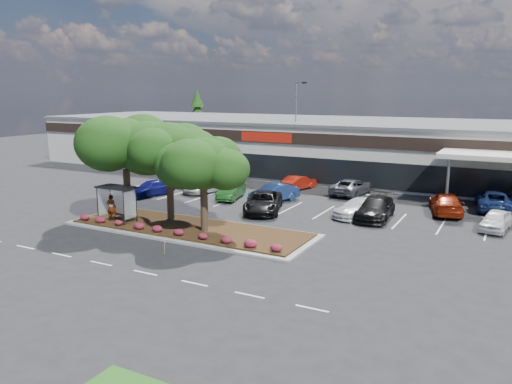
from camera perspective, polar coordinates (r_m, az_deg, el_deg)
The scene contains 27 objects.
ground at distance 31.21m, azimuth -8.90°, elevation -6.59°, with size 160.00×160.00×0.00m, color black.
retail_store at distance 60.63m, azimuth 10.63°, elevation 5.14°, with size 80.40×25.20×6.25m.
landscape_island at distance 35.39m, azimuth -7.64°, elevation -4.17°, with size 18.00×6.00×0.26m.
lane_markings at distance 39.76m, azimuth -0.06°, elevation -2.51°, with size 33.12×20.06×0.01m.
shrub_row at distance 33.67m, azimuth -9.73°, elevation -4.36°, with size 17.00×0.80×0.50m, color maroon, non-canonical shape.
bus_shelter at distance 37.54m, azimuth -15.52°, elevation -0.17°, with size 2.75×1.55×2.59m.
island_tree_west at distance 38.68m, azimuth -14.64°, elevation 3.07°, with size 7.20×7.20×7.89m, color black, non-canonical shape.
island_tree_mid at distance 37.01m, azimuth -9.87°, elevation 2.46°, with size 6.60×6.60×7.32m, color black, non-canonical shape.
island_tree_east at distance 33.56m, azimuth -6.00°, elevation 0.95°, with size 5.80×5.80×6.50m, color black, non-canonical shape.
conifer_north_west at distance 84.70m, azimuth -6.69°, elevation 8.24°, with size 4.40×4.40×10.00m, color black.
person_waiting at distance 37.99m, azimuth -16.21°, elevation -1.74°, with size 0.71×0.46×1.93m, color #594C47.
light_pole at distance 56.48m, azimuth 4.64°, elevation 6.51°, with size 1.40×0.80×10.73m.
survey_stake at distance 30.41m, azimuth -10.41°, elevation -5.95°, with size 0.08×0.14×0.91m.
car_0 at distance 47.67m, azimuth -11.91°, elevation 0.42°, with size 1.92×4.72×1.37m, color navy.
car_1 at distance 48.31m, azimuth -5.84°, elevation 0.75°, with size 2.27×4.93×1.37m, color silver.
car_2 at distance 45.17m, azimuth -2.87°, elevation 0.12°, with size 1.56×4.47×1.47m, color #184C18.
car_3 at distance 40.22m, azimuth 0.84°, elevation -1.16°, with size 2.70×5.86×1.63m, color black.
car_4 at distance 44.06m, azimuth 2.09°, elevation -0.10°, with size 1.67×4.78×1.57m, color navy.
car_5 at distance 39.20m, azimuth 13.50°, elevation -1.79°, with size 2.33×5.73×1.66m, color black.
car_6 at distance 39.52m, azimuth 11.59°, elevation -1.79°, with size 1.98×4.86×1.41m, color white.
car_7 at distance 38.85m, azimuth 25.71°, elevation -2.94°, with size 1.66×4.12×1.40m, color white.
car_9 at distance 51.98m, azimuth -6.02°, elevation 1.52°, with size 1.48×4.26×1.40m, color black.
car_10 at distance 51.91m, azimuth -6.63°, elevation 1.59°, with size 1.85×4.60×1.57m, color #BCBCBC.
car_12 at distance 49.66m, azimuth 4.91°, elevation 1.10°, with size 1.52×4.36×1.44m, color #9C190C.
car_13 at distance 47.77m, azimuth 10.87°, elevation 0.59°, with size 2.57×5.58×1.55m, color #4D4E55.
car_15 at distance 42.48m, azimuth 20.88°, elevation -1.24°, with size 2.29×5.63×1.63m, color maroon.
car_16 at distance 45.31m, azimuth 25.56°, elevation -0.85°, with size 2.73×5.92×1.65m, color navy.
Camera 1 is at (17.96, -23.66, 9.56)m, focal length 35.00 mm.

